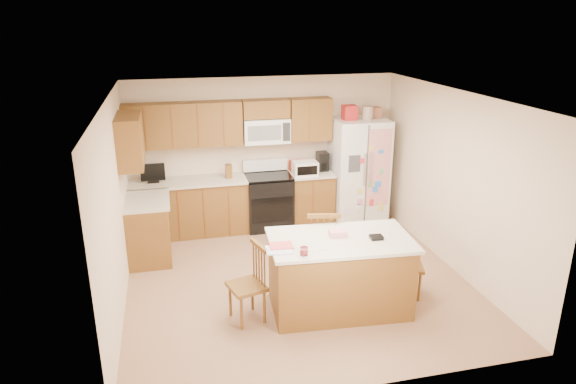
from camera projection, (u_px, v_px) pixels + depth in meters
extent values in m
plane|color=#8B644A|center=(296.00, 279.00, 7.05)|extent=(4.50, 4.50, 0.00)
cube|color=beige|center=(264.00, 151.00, 8.71)|extent=(4.50, 0.10, 2.50)
cube|color=beige|center=(359.00, 274.00, 4.57)|extent=(4.50, 0.10, 2.50)
cube|color=beige|center=(115.00, 208.00, 6.15)|extent=(0.10, 4.50, 2.50)
cube|color=beige|center=(453.00, 181.00, 7.13)|extent=(0.10, 4.50, 2.50)
cube|color=white|center=(298.00, 96.00, 6.23)|extent=(4.50, 4.50, 0.04)
cube|color=brown|center=(190.00, 208.00, 8.41)|extent=(1.87, 0.60, 0.88)
cube|color=brown|center=(310.00, 198.00, 8.86)|extent=(0.72, 0.60, 0.88)
cube|color=brown|center=(149.00, 230.00, 7.56)|extent=(0.60, 0.95, 0.88)
cube|color=beige|center=(188.00, 182.00, 8.25)|extent=(1.87, 0.64, 0.04)
cube|color=beige|center=(311.00, 173.00, 8.70)|extent=(0.72, 0.64, 0.04)
cube|color=beige|center=(147.00, 201.00, 7.41)|extent=(0.64, 0.95, 0.04)
cube|color=brown|center=(183.00, 125.00, 8.09)|extent=(1.85, 0.33, 0.70)
cube|color=brown|center=(310.00, 119.00, 8.54)|extent=(0.70, 0.33, 0.70)
cube|color=brown|center=(265.00, 108.00, 8.31)|extent=(0.76, 0.33, 0.29)
cube|color=brown|center=(130.00, 140.00, 7.08)|extent=(0.33, 0.95, 0.70)
cube|color=brown|center=(145.00, 129.00, 7.81)|extent=(0.02, 0.01, 0.66)
cube|color=brown|center=(153.00, 218.00, 8.00)|extent=(0.02, 0.01, 0.84)
cube|color=brown|center=(172.00, 127.00, 7.89)|extent=(0.02, 0.01, 0.66)
cube|color=brown|center=(179.00, 216.00, 8.09)|extent=(0.02, 0.01, 0.84)
cube|color=brown|center=(198.00, 126.00, 7.98)|extent=(0.02, 0.01, 0.66)
cube|color=brown|center=(204.00, 214.00, 8.17)|extent=(0.02, 0.01, 0.84)
cube|color=brown|center=(224.00, 125.00, 8.07)|extent=(0.01, 0.01, 0.66)
cube|color=brown|center=(229.00, 212.00, 8.26)|extent=(0.01, 0.01, 0.84)
cube|color=brown|center=(310.00, 121.00, 8.38)|extent=(0.01, 0.01, 0.66)
cube|color=brown|center=(313.00, 205.00, 8.57)|extent=(0.01, 0.01, 0.84)
cube|color=white|center=(266.00, 130.00, 8.40)|extent=(0.76, 0.38, 0.40)
cube|color=slate|center=(265.00, 133.00, 8.21)|extent=(0.54, 0.01, 0.24)
cube|color=#262626|center=(287.00, 132.00, 8.29)|extent=(0.12, 0.01, 0.30)
cube|color=brown|center=(229.00, 171.00, 8.36)|extent=(0.10, 0.14, 0.22)
cube|color=black|center=(154.00, 182.00, 8.15)|extent=(0.18, 0.12, 0.02)
cube|color=black|center=(153.00, 172.00, 8.10)|extent=(0.38, 0.03, 0.28)
cube|color=#B41A00|center=(300.00, 166.00, 8.71)|extent=(0.35, 0.22, 0.18)
cube|color=white|center=(305.00, 168.00, 8.50)|extent=(0.40, 0.28, 0.23)
cube|color=black|center=(307.00, 171.00, 8.37)|extent=(0.34, 0.01, 0.15)
cube|color=black|center=(322.00, 161.00, 8.74)|extent=(0.18, 0.22, 0.32)
cylinder|color=black|center=(323.00, 166.00, 8.70)|extent=(0.12, 0.12, 0.12)
cube|color=black|center=(268.00, 202.00, 8.68)|extent=(0.76, 0.64, 0.88)
cube|color=black|center=(272.00, 210.00, 8.39)|extent=(0.68, 0.01, 0.42)
cube|color=black|center=(268.00, 176.00, 8.53)|extent=(0.76, 0.64, 0.03)
cube|color=white|center=(265.00, 165.00, 8.73)|extent=(0.76, 0.10, 0.20)
cube|color=white|center=(358.00, 171.00, 8.82)|extent=(0.90, 0.75, 1.80)
cube|color=#4C4C4C|center=(366.00, 177.00, 8.47)|extent=(0.02, 0.01, 1.75)
cube|color=silver|center=(365.00, 169.00, 8.39)|extent=(0.02, 0.03, 0.55)
cube|color=silver|center=(370.00, 169.00, 8.41)|extent=(0.02, 0.03, 0.55)
cube|color=#3F3F44|center=(354.00, 164.00, 8.34)|extent=(0.20, 0.01, 0.28)
cube|color=#D84C59|center=(378.00, 168.00, 8.47)|extent=(0.42, 0.01, 1.30)
cube|color=#AF1E1F|center=(349.00, 112.00, 8.45)|extent=(0.22, 0.22, 0.24)
cylinder|color=tan|center=(368.00, 113.00, 8.47)|extent=(0.18, 0.18, 0.22)
cube|color=#925A41|center=(375.00, 112.00, 8.63)|extent=(0.18, 0.20, 0.18)
cube|color=brown|center=(339.00, 275.00, 6.23)|extent=(1.68, 1.03, 0.89)
cube|color=beige|center=(341.00, 240.00, 6.07)|extent=(1.77, 1.12, 0.04)
cylinder|color=#AF1E1F|center=(304.00, 252.00, 5.65)|extent=(0.08, 0.08, 0.06)
cylinder|color=white|center=(304.00, 251.00, 5.64)|extent=(0.09, 0.09, 0.09)
cube|color=#ECA4AA|center=(338.00, 233.00, 6.13)|extent=(0.21, 0.16, 0.07)
cube|color=black|center=(376.00, 237.00, 6.06)|extent=(0.16, 0.13, 0.04)
cube|color=white|center=(279.00, 250.00, 5.76)|extent=(0.32, 0.26, 0.01)
cube|color=#D84C4C|center=(281.00, 245.00, 5.84)|extent=(0.27, 0.22, 0.01)
cylinder|color=white|center=(322.00, 250.00, 5.77)|extent=(0.14, 0.04, 0.01)
cube|color=brown|center=(247.00, 286.00, 5.98)|extent=(0.48, 0.50, 0.04)
cylinder|color=brown|center=(230.00, 300.00, 6.13)|extent=(0.03, 0.03, 0.42)
cylinder|color=brown|center=(242.00, 314.00, 5.85)|extent=(0.03, 0.03, 0.42)
cylinder|color=brown|center=(252.00, 294.00, 6.26)|extent=(0.03, 0.03, 0.42)
cylinder|color=brown|center=(264.00, 307.00, 5.99)|extent=(0.03, 0.03, 0.42)
cylinder|color=brown|center=(254.00, 259.00, 6.10)|extent=(0.02, 0.02, 0.47)
cylinder|color=brown|center=(256.00, 261.00, 6.04)|extent=(0.02, 0.02, 0.47)
cylinder|color=brown|center=(259.00, 264.00, 5.98)|extent=(0.02, 0.02, 0.47)
cylinder|color=brown|center=(262.00, 266.00, 5.92)|extent=(0.02, 0.02, 0.47)
cylinder|color=brown|center=(264.00, 269.00, 5.86)|extent=(0.02, 0.02, 0.47)
cube|color=brown|center=(259.00, 246.00, 5.90)|extent=(0.14, 0.38, 0.05)
cube|color=brown|center=(322.00, 248.00, 6.85)|extent=(0.53, 0.52, 0.05)
cylinder|color=brown|center=(334.00, 260.00, 7.09)|extent=(0.04, 0.04, 0.47)
cylinder|color=brown|center=(307.00, 260.00, 7.08)|extent=(0.04, 0.04, 0.47)
cylinder|color=brown|center=(336.00, 271.00, 6.78)|extent=(0.04, 0.04, 0.47)
cylinder|color=brown|center=(309.00, 271.00, 6.77)|extent=(0.04, 0.04, 0.47)
cylinder|color=brown|center=(336.00, 235.00, 6.59)|extent=(0.02, 0.02, 0.52)
cylinder|color=brown|center=(330.00, 235.00, 6.59)|extent=(0.02, 0.02, 0.52)
cylinder|color=brown|center=(323.00, 235.00, 6.59)|extent=(0.02, 0.02, 0.52)
cylinder|color=brown|center=(317.00, 235.00, 6.58)|extent=(0.02, 0.02, 0.52)
cylinder|color=brown|center=(311.00, 235.00, 6.58)|extent=(0.02, 0.02, 0.52)
cube|color=brown|center=(324.00, 216.00, 6.50)|extent=(0.43, 0.13, 0.05)
cube|color=brown|center=(408.00, 266.00, 6.54)|extent=(0.46, 0.47, 0.04)
cylinder|color=brown|center=(419.00, 287.00, 6.45)|extent=(0.03, 0.03, 0.39)
cylinder|color=brown|center=(415.00, 276.00, 6.74)|extent=(0.03, 0.03, 0.39)
cylinder|color=brown|center=(398.00, 286.00, 6.47)|extent=(0.03, 0.03, 0.39)
cylinder|color=brown|center=(395.00, 275.00, 6.76)|extent=(0.03, 0.03, 0.39)
cylinder|color=brown|center=(399.00, 254.00, 6.35)|extent=(0.02, 0.02, 0.43)
cylinder|color=brown|center=(398.00, 251.00, 6.41)|extent=(0.02, 0.02, 0.43)
cylinder|color=brown|center=(397.00, 249.00, 6.47)|extent=(0.02, 0.02, 0.43)
cylinder|color=brown|center=(396.00, 247.00, 6.54)|extent=(0.02, 0.02, 0.43)
cylinder|color=brown|center=(396.00, 244.00, 6.60)|extent=(0.02, 0.02, 0.43)
cube|color=brown|center=(398.00, 233.00, 6.40)|extent=(0.14, 0.36, 0.05)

